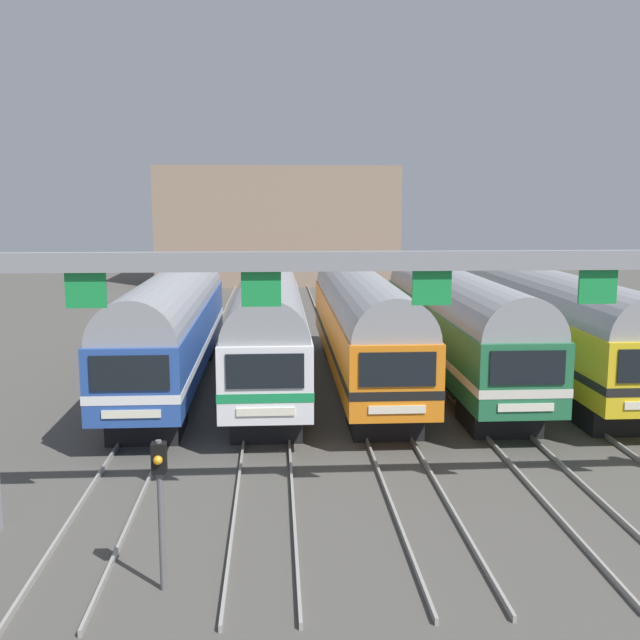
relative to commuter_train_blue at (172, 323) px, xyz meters
name	(u,v)px	position (x,y,z in m)	size (l,w,h in m)	color
ground_plane	(362,384)	(7.78, 0.00, -2.69)	(160.00, 160.00, 0.00)	#4C4944
track_bed	(331,319)	(7.78, 17.00, -2.61)	(17.07, 70.00, 0.15)	gray
commuter_train_blue	(172,323)	(0.00, 0.00, 0.00)	(2.88, 18.06, 5.05)	#284C9E
commuter_train_white	(268,322)	(3.89, 0.00, 0.00)	(2.88, 18.06, 5.05)	white
commuter_train_orange	(362,321)	(7.78, 0.00, 0.00)	(2.88, 18.06, 5.05)	orange
commuter_train_green	(455,320)	(11.68, 0.00, 0.00)	(2.88, 18.06, 5.05)	#236B42
commuter_train_yellow	(547,319)	(15.57, 0.00, 0.00)	(2.88, 18.06, 4.77)	gold
catenary_gantry	(431,305)	(7.78, -13.50, 2.53)	(20.81, 0.44, 6.97)	gray
yard_signal_mast	(160,487)	(1.95, -16.40, -0.55)	(0.28, 0.35, 3.07)	#59595E
maintenance_building	(278,225)	(4.55, 40.43, 2.61)	(21.65, 10.00, 10.59)	gray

